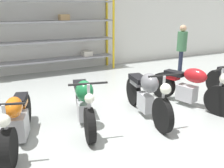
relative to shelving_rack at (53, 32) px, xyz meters
The scene contains 8 objects.
ground_plane 4.69m from the shelving_rack, 88.09° to the right, with size 30.00×30.00×0.00m, color #9EA3A0.
back_wall 0.57m from the shelving_rack, 67.39° to the left, with size 30.00×0.08×3.60m.
shelving_rack is the anchor object (origin of this frame).
motorcycle_orange 4.72m from the shelving_rack, 111.83° to the right, with size 0.83×1.94×0.94m.
motorcycle_green 4.29m from the shelving_rack, 96.73° to the right, with size 0.75×1.95×1.03m.
motorcycle_grey 4.56m from the shelving_rack, 80.11° to the right, with size 0.64×2.04×1.07m.
motorcycle_red 4.88m from the shelving_rack, 65.45° to the right, with size 0.85×2.04×1.01m.
person_browsing 4.28m from the shelving_rack, 28.91° to the right, with size 0.45×0.45×1.64m.
Camera 1 is at (-2.15, -3.88, 2.18)m, focal length 40.00 mm.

